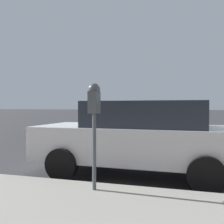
# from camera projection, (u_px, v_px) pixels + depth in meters

# --- Properties ---
(ground_plane) EXTENTS (220.00, 220.00, 0.00)m
(ground_plane) POSITION_uv_depth(u_px,v_px,m) (159.00, 167.00, 6.32)
(ground_plane) COLOR #333335
(parking_meter) EXTENTS (0.21, 0.19, 1.65)m
(parking_meter) POSITION_uv_depth(u_px,v_px,m) (94.00, 108.00, 4.02)
(parking_meter) COLOR #4C5156
(parking_meter) RESTS_ON sidewalk
(car_white) EXTENTS (2.02, 4.34, 1.56)m
(car_white) POSITION_uv_depth(u_px,v_px,m) (140.00, 136.00, 5.55)
(car_white) COLOR silver
(car_white) RESTS_ON ground_plane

